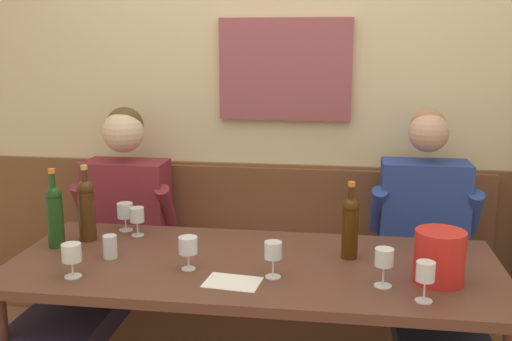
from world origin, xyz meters
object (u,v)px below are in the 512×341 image
object	(u,v)px
wine_bottle_amber_mid	(87,208)
wine_glass_center_rear	(384,259)
wine_glass_left_end	(188,247)
person_right_seat	(104,248)
person_left_seat	(431,267)
wine_glass_center_front	(425,274)
wine_glass_by_bottle	(125,212)
wine_glass_near_bucket	(72,254)
wall_bench	(272,293)
wine_glass_mid_left	(273,252)
water_tumbler_right	(110,247)
wine_glass_right_end	(137,216)
wine_bottle_green_tall	(350,225)
dining_table	(253,280)
wine_bottle_clear_water	(55,214)
ice_bucket	(439,257)

from	to	relation	value
wine_bottle_amber_mid	wine_glass_center_rear	size ratio (longest dim) A/B	2.38
wine_glass_left_end	person_right_seat	bearing A→B (deg)	140.89
person_left_seat	wine_glass_center_front	bearing A→B (deg)	-100.85
wine_glass_by_bottle	wine_glass_near_bucket	world-z (taller)	wine_glass_by_bottle
person_right_seat	wine_bottle_amber_mid	bearing A→B (deg)	-91.33
wall_bench	wine_bottle_amber_mid	bearing A→B (deg)	-146.96
wine_glass_mid_left	water_tumbler_right	size ratio (longest dim) A/B	1.47
wine_glass_right_end	wine_bottle_green_tall	bearing A→B (deg)	-8.80
dining_table	wine_bottle_clear_water	world-z (taller)	wine_bottle_clear_water
wine_bottle_amber_mid	wine_glass_left_end	world-z (taller)	wine_bottle_amber_mid
person_right_seat	person_left_seat	distance (m)	1.56
ice_bucket	water_tumbler_right	distance (m)	1.34
wine_glass_by_bottle	wine_glass_center_front	xyz separation A→B (m)	(1.33, -0.62, 0.01)
dining_table	wine_glass_near_bucket	world-z (taller)	wine_glass_near_bucket
dining_table	person_right_seat	world-z (taller)	person_right_seat
wine_glass_left_end	wine_glass_right_end	bearing A→B (deg)	132.50
wine_glass_left_end	wine_glass_by_bottle	bearing A→B (deg)	134.06
person_left_seat	wine_glass_center_rear	bearing A→B (deg)	-116.83
wine_bottle_green_tall	wine_glass_mid_left	size ratio (longest dim) A/B	2.29
wine_glass_center_rear	wine_glass_right_end	world-z (taller)	wine_glass_center_rear
person_right_seat	wine_glass_center_front	distance (m)	1.58
person_left_seat	wine_glass_mid_left	distance (m)	0.84
person_right_seat	person_left_seat	bearing A→B (deg)	-0.23
wall_bench	person_left_seat	distance (m)	0.92
wall_bench	wine_bottle_amber_mid	world-z (taller)	wine_bottle_amber_mid
wine_bottle_green_tall	wine_glass_by_bottle	xyz separation A→B (m)	(-1.07, 0.22, -0.05)
wine_bottle_green_tall	wine_bottle_amber_mid	bearing A→B (deg)	177.15
dining_table	wine_glass_near_bucket	bearing A→B (deg)	-159.28
wine_glass_center_front	wine_glass_center_rear	bearing A→B (deg)	139.68
wine_glass_mid_left	wine_glass_center_rear	size ratio (longest dim) A/B	0.98
wine_bottle_green_tall	dining_table	bearing A→B (deg)	-164.31
wine_glass_center_front	ice_bucket	bearing A→B (deg)	67.97
wine_bottle_amber_mid	wine_glass_mid_left	xyz separation A→B (m)	(0.90, -0.32, -0.05)
person_right_seat	ice_bucket	size ratio (longest dim) A/B	6.32
person_left_seat	dining_table	bearing A→B (deg)	-157.11
wine_glass_right_end	water_tumbler_right	xyz separation A→B (m)	(-0.02, -0.30, -0.05)
wine_glass_by_bottle	wine_glass_center_rear	xyz separation A→B (m)	(1.19, -0.50, 0.02)
person_right_seat	wine_bottle_clear_water	world-z (taller)	person_right_seat
wine_bottle_clear_water	wine_glass_right_end	xyz separation A→B (m)	(0.30, 0.20, -0.06)
dining_table	wine_bottle_clear_water	size ratio (longest dim) A/B	5.71
wine_glass_center_rear	wine_glass_left_end	bearing A→B (deg)	175.51
person_left_seat	wine_glass_mid_left	xyz separation A→B (m)	(-0.67, -0.47, 0.21)
wine_glass_center_rear	wine_glass_near_bucket	bearing A→B (deg)	-176.06
wall_bench	person_left_seat	bearing A→B (deg)	-25.28
ice_bucket	wine_bottle_green_tall	world-z (taller)	wine_bottle_green_tall
wine_bottle_amber_mid	water_tumbler_right	size ratio (longest dim) A/B	3.59
ice_bucket	wine_glass_center_front	xyz separation A→B (m)	(-0.08, -0.19, 0.00)
wall_bench	wine_glass_center_rear	world-z (taller)	wall_bench
wine_glass_right_end	water_tumbler_right	world-z (taller)	wine_glass_right_end
wine_glass_by_bottle	wine_glass_left_end	bearing A→B (deg)	-45.94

